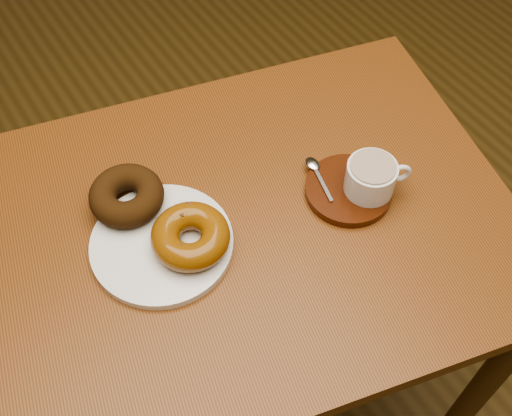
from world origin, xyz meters
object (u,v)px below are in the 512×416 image
saucer (348,190)px  coffee_cup (372,177)px  donut_plate (162,244)px  cafe_table (246,263)px

saucer → coffee_cup: size_ratio=1.38×
donut_plate → cafe_table: bearing=-13.0°
donut_plate → saucer: bearing=-13.9°
cafe_table → donut_plate: donut_plate is taller
cafe_table → coffee_cup: coffee_cup is taller
donut_plate → saucer: (0.30, -0.07, 0.00)m
cafe_table → coffee_cup: bearing=-4.4°
cafe_table → donut_plate: 0.19m
cafe_table → coffee_cup: 0.27m
cafe_table → saucer: size_ratio=6.95×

